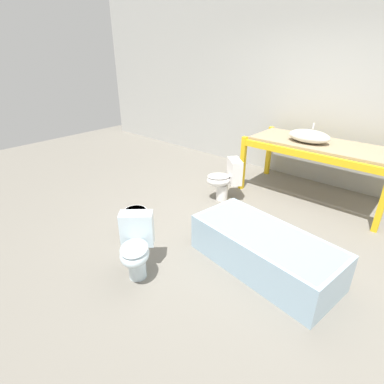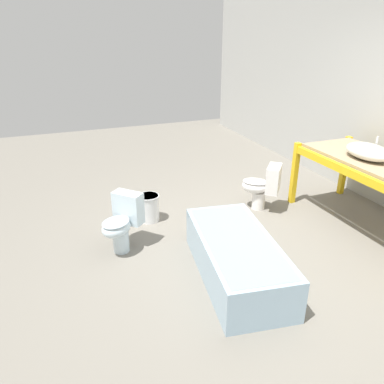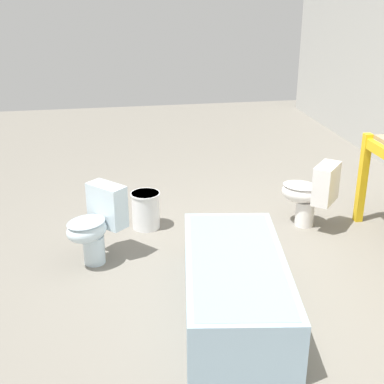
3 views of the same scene
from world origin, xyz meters
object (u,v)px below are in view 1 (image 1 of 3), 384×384
bathtub_main (264,248)px  toilet_far (136,246)px  sink_basin (309,136)px  toilet_near (225,178)px  bucket_white (136,222)px

bathtub_main → toilet_far: size_ratio=2.53×
sink_basin → toilet_near: size_ratio=0.93×
sink_basin → bucket_white: bearing=-114.1°
sink_basin → bucket_white: 2.67m
toilet_far → bucket_white: toilet_far is taller
sink_basin → toilet_far: bearing=-99.9°
bathtub_main → toilet_far: bearing=-125.0°
bathtub_main → toilet_near: bearing=148.9°
sink_basin → toilet_far: sink_basin is taller
sink_basin → bucket_white: size_ratio=1.70×
sink_basin → bucket_white: sink_basin is taller
sink_basin → toilet_near: sink_basin is taller
sink_basin → bathtub_main: (0.40, -1.86, -0.71)m
toilet_near → toilet_far: size_ratio=1.00×
sink_basin → toilet_far: 2.89m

